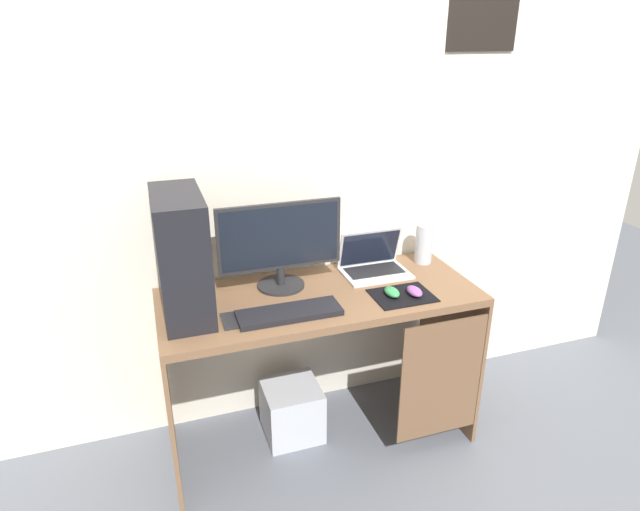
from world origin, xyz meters
name	(u,v)px	position (x,y,z in m)	size (l,w,h in m)	color
ground_plane	(320,435)	(0.00, 0.00, 0.00)	(8.00, 8.00, 0.00)	slate
wall_back	(298,158)	(0.00, 0.32, 1.30)	(4.00, 0.05, 2.60)	beige
desk	(325,327)	(0.02, -0.01, 0.61)	(1.38, 0.57, 0.77)	brown
pc_tower	(182,255)	(-0.56, 0.02, 1.02)	(0.19, 0.42, 0.49)	black
monitor	(280,244)	(-0.14, 0.12, 0.98)	(0.54, 0.21, 0.39)	#232326
laptop	(373,264)	(0.31, 0.13, 0.82)	(0.30, 0.22, 0.20)	silver
speaker	(424,244)	(0.59, 0.17, 0.87)	(0.08, 0.08, 0.19)	#B7BCC6
keyboard	(289,313)	(-0.18, -0.14, 0.79)	(0.42, 0.14, 0.02)	black
mousepad	(402,296)	(0.33, -0.13, 0.78)	(0.26, 0.20, 0.01)	black
mouse_left	(392,292)	(0.28, -0.12, 0.80)	(0.06, 0.10, 0.03)	#338C4C
mouse_right	(415,291)	(0.38, -0.15, 0.80)	(0.06, 0.10, 0.03)	#8C4C99
cell_phone	(231,321)	(-0.41, -0.12, 0.78)	(0.07, 0.13, 0.01)	#232326
subwoofer	(292,410)	(-0.12, 0.06, 0.13)	(0.27, 0.27, 0.27)	#B7BCC6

